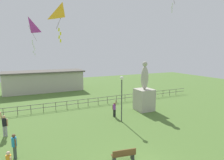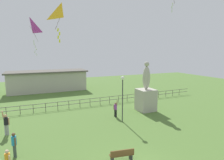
{
  "view_description": "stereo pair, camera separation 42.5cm",
  "coord_description": "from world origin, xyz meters",
  "views": [
    {
      "loc": [
        -5.16,
        -7.86,
        6.73
      ],
      "look_at": [
        1.13,
        5.49,
        4.51
      ],
      "focal_mm": 29.97,
      "sensor_mm": 36.0,
      "label": 1
    },
    {
      "loc": [
        -4.78,
        -8.03,
        6.73
      ],
      "look_at": [
        1.13,
        5.49,
        4.51
      ],
      "focal_mm": 29.97,
      "sensor_mm": 36.0,
      "label": 2
    }
  ],
  "objects": [
    {
      "name": "park_bench",
      "position": [
        0.05,
        1.5,
        0.46
      ],
      "size": [
        1.55,
        0.65,
        0.85
      ],
      "color": "brown",
      "rests_on": "ground_plane"
    },
    {
      "name": "person_4",
      "position": [
        3.08,
        9.05,
        0.91
      ],
      "size": [
        0.34,
        0.46,
        1.81
      ],
      "color": "black",
      "rests_on": "ground_plane"
    },
    {
      "name": "statue_monument",
      "position": [
        7.21,
        9.65,
        1.74
      ],
      "size": [
        1.9,
        1.9,
        5.67
      ],
      "color": "#B2AD9E",
      "rests_on": "ground_plane"
    },
    {
      "name": "kite_1",
      "position": [
        -4.62,
        9.31,
        8.79
      ],
      "size": [
        1.19,
        1.23,
        3.1
      ],
      "color": "#B22DB2"
    },
    {
      "name": "person_3",
      "position": [
        -6.04,
        4.76,
        0.95
      ],
      "size": [
        0.3,
        0.46,
        1.64
      ],
      "color": "#3F4C47",
      "rests_on": "ground_plane"
    },
    {
      "name": "pavilion_building",
      "position": [
        -2.14,
        26.0,
        1.77
      ],
      "size": [
        13.21,
        4.82,
        3.5
      ],
      "color": "#B7B2A3",
      "rests_on": "ground_plane"
    },
    {
      "name": "lamppost",
      "position": [
        3.14,
        7.57,
        3.25
      ],
      "size": [
        0.36,
        0.36,
        4.47
      ],
      "color": "#38383D",
      "rests_on": "ground_plane"
    },
    {
      "name": "kite_2",
      "position": [
        -2.79,
        4.29,
        9.09
      ],
      "size": [
        1.1,
        1.24,
        2.39
      ],
      "color": "yellow"
    },
    {
      "name": "waterfront_railing",
      "position": [
        -0.28,
        14.0,
        0.62
      ],
      "size": [
        36.05,
        0.06,
        0.95
      ],
      "color": "#4C4742",
      "rests_on": "ground_plane"
    },
    {
      "name": "person_1",
      "position": [
        -6.87,
        8.65,
        1.03
      ],
      "size": [
        0.53,
        0.38,
        2.05
      ],
      "color": "#99999E",
      "rests_on": "ground_plane"
    }
  ]
}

